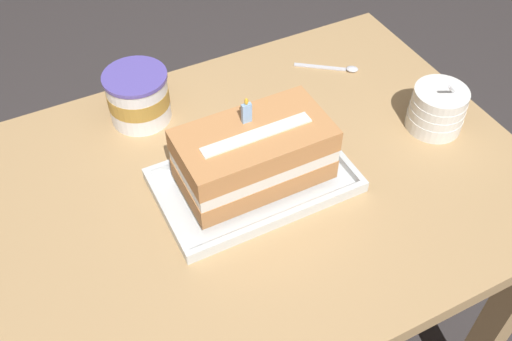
{
  "coord_description": "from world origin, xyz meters",
  "views": [
    {
      "loc": [
        -0.34,
        -0.66,
        1.57
      ],
      "look_at": [
        -0.01,
        -0.01,
        0.79
      ],
      "focal_mm": 40.53,
      "sensor_mm": 36.0,
      "label": 1
    }
  ],
  "objects_px": {
    "foil_tray": "(254,182)",
    "ice_cream_tub": "(138,96)",
    "bowl_stack": "(437,109)",
    "serving_spoon_near_tray": "(340,68)",
    "birthday_cake": "(254,154)"
  },
  "relations": [
    {
      "from": "birthday_cake",
      "to": "foil_tray",
      "type": "bearing_deg",
      "value": 90.0
    },
    {
      "from": "bowl_stack",
      "to": "ice_cream_tub",
      "type": "distance_m",
      "value": 0.61
    },
    {
      "from": "birthday_cake",
      "to": "ice_cream_tub",
      "type": "height_order",
      "value": "birthday_cake"
    },
    {
      "from": "foil_tray",
      "to": "birthday_cake",
      "type": "xyz_separation_m",
      "value": [
        -0.0,
        -0.0,
        0.07
      ]
    },
    {
      "from": "birthday_cake",
      "to": "bowl_stack",
      "type": "bearing_deg",
      "value": -3.04
    },
    {
      "from": "foil_tray",
      "to": "bowl_stack",
      "type": "distance_m",
      "value": 0.41
    },
    {
      "from": "birthday_cake",
      "to": "serving_spoon_near_tray",
      "type": "bearing_deg",
      "value": 33.86
    },
    {
      "from": "bowl_stack",
      "to": "birthday_cake",
      "type": "bearing_deg",
      "value": 176.96
    },
    {
      "from": "foil_tray",
      "to": "ice_cream_tub",
      "type": "bearing_deg",
      "value": 114.2
    },
    {
      "from": "bowl_stack",
      "to": "ice_cream_tub",
      "type": "bearing_deg",
      "value": 150.51
    },
    {
      "from": "foil_tray",
      "to": "serving_spoon_near_tray",
      "type": "bearing_deg",
      "value": 33.86
    },
    {
      "from": "foil_tray",
      "to": "bowl_stack",
      "type": "height_order",
      "value": "bowl_stack"
    },
    {
      "from": "birthday_cake",
      "to": "ice_cream_tub",
      "type": "relative_size",
      "value": 2.08
    },
    {
      "from": "bowl_stack",
      "to": "ice_cream_tub",
      "type": "height_order",
      "value": "bowl_stack"
    },
    {
      "from": "bowl_stack",
      "to": "ice_cream_tub",
      "type": "relative_size",
      "value": 0.98
    }
  ]
}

